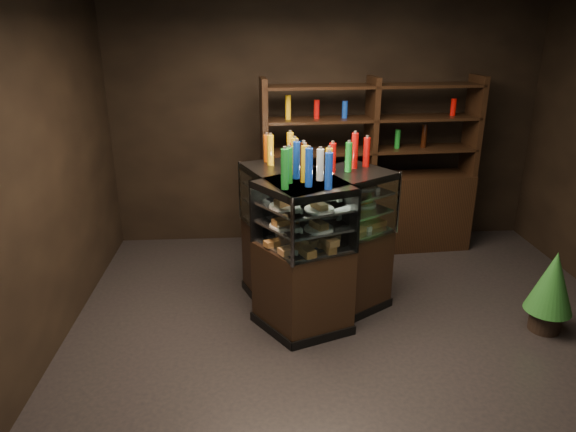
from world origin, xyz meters
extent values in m
plane|color=black|center=(0.00, 0.00, 0.00)|extent=(5.00, 5.00, 0.00)
cube|color=black|center=(0.00, 2.50, 1.50)|extent=(5.00, 0.02, 3.00)
cube|color=black|center=(-2.50, 0.00, 1.50)|extent=(0.02, 5.00, 3.00)
cube|color=black|center=(-0.25, 0.63, 0.39)|extent=(1.31, 1.14, 0.77)
cube|color=black|center=(-0.25, 0.63, 0.04)|extent=(1.35, 1.17, 0.08)
cube|color=black|center=(-0.25, 0.63, 1.28)|extent=(1.31, 1.14, 0.06)
cube|color=silver|center=(-0.25, 0.63, 0.78)|extent=(1.24, 1.07, 0.02)
cube|color=silver|center=(-0.25, 0.63, 0.96)|extent=(1.24, 1.07, 0.02)
cube|color=silver|center=(-0.25, 0.63, 1.12)|extent=(1.24, 1.07, 0.02)
cube|color=white|center=(-0.08, 0.38, 1.04)|extent=(0.99, 0.65, 0.54)
cylinder|color=silver|center=(0.40, 0.71, 1.04)|extent=(0.03, 0.03, 0.56)
cylinder|color=silver|center=(-0.58, 0.06, 1.04)|extent=(0.03, 0.03, 0.56)
cube|color=black|center=(-0.51, 0.72, 0.39)|extent=(0.97, 1.31, 0.77)
cube|color=black|center=(-0.51, 0.72, 0.04)|extent=(1.00, 1.35, 0.08)
cube|color=black|center=(-0.51, 0.72, 1.28)|extent=(0.97, 1.31, 0.06)
cube|color=silver|center=(-0.51, 0.72, 0.78)|extent=(0.91, 1.25, 0.02)
cube|color=silver|center=(-0.51, 0.72, 0.96)|extent=(0.91, 1.25, 0.02)
cube|color=silver|center=(-0.51, 0.72, 1.12)|extent=(0.91, 1.25, 0.02)
cube|color=white|center=(-0.80, 0.61, 1.04)|extent=(0.42, 1.11, 0.54)
cylinder|color=silver|center=(-0.58, 0.06, 1.04)|extent=(0.03, 0.03, 0.56)
cylinder|color=silver|center=(-1.00, 1.16, 1.04)|extent=(0.03, 0.03, 0.56)
cube|color=#C19045|center=(-0.65, 0.34, 0.82)|extent=(0.20, 0.17, 0.06)
cube|color=#C19045|center=(-0.53, 0.41, 0.82)|extent=(0.20, 0.17, 0.06)
cube|color=#C19045|center=(-0.41, 0.49, 0.82)|extent=(0.20, 0.17, 0.06)
cube|color=#C19045|center=(-0.29, 0.57, 0.82)|extent=(0.20, 0.17, 0.06)
cube|color=#C19045|center=(-0.18, 0.65, 0.82)|extent=(0.20, 0.17, 0.06)
cube|color=#C19045|center=(-0.06, 0.72, 0.82)|extent=(0.20, 0.17, 0.06)
cube|color=#C19045|center=(0.06, 0.80, 0.82)|extent=(0.20, 0.17, 0.06)
cube|color=#C19045|center=(0.18, 0.88, 0.82)|extent=(0.20, 0.17, 0.06)
cylinder|color=white|center=(-0.62, 0.39, 0.98)|extent=(0.24, 0.24, 0.01)
cube|color=#C19045|center=(-0.62, 0.39, 1.01)|extent=(0.19, 0.16, 0.05)
cylinder|color=white|center=(-0.25, 0.63, 0.98)|extent=(0.24, 0.24, 0.01)
cube|color=#C19045|center=(-0.25, 0.63, 1.01)|extent=(0.19, 0.16, 0.05)
cylinder|color=white|center=(0.12, 0.88, 0.98)|extent=(0.24, 0.24, 0.01)
cube|color=#C19045|center=(0.12, 0.88, 1.01)|extent=(0.19, 0.16, 0.05)
cylinder|color=white|center=(-0.62, 0.39, 1.14)|extent=(0.24, 0.24, 0.02)
cube|color=#C19045|center=(-0.62, 0.39, 1.18)|extent=(0.19, 0.16, 0.05)
cylinder|color=white|center=(-0.25, 0.63, 1.14)|extent=(0.24, 0.24, 0.02)
cube|color=#C19045|center=(-0.25, 0.63, 1.18)|extent=(0.19, 0.16, 0.05)
cylinder|color=white|center=(0.12, 0.88, 1.14)|extent=(0.24, 0.24, 0.02)
cube|color=#C19045|center=(0.12, 0.88, 1.18)|extent=(0.19, 0.16, 0.05)
cube|color=#C19045|center=(-0.71, 1.17, 0.82)|extent=(0.15, 0.20, 0.06)
cube|color=#C19045|center=(-0.67, 1.04, 0.82)|extent=(0.15, 0.20, 0.06)
cube|color=#C19045|center=(-0.62, 0.91, 0.82)|extent=(0.15, 0.20, 0.06)
cube|color=#C19045|center=(-0.57, 0.77, 0.82)|extent=(0.15, 0.20, 0.06)
cube|color=#C19045|center=(-0.52, 0.64, 0.82)|extent=(0.15, 0.20, 0.06)
cube|color=#C19045|center=(-0.47, 0.51, 0.82)|extent=(0.15, 0.20, 0.06)
cube|color=#C19045|center=(-0.42, 0.38, 0.82)|extent=(0.15, 0.20, 0.06)
cube|color=#C19045|center=(-0.37, 0.24, 0.82)|extent=(0.15, 0.20, 0.06)
cylinder|color=white|center=(-0.67, 1.14, 0.98)|extent=(0.24, 0.24, 0.01)
cube|color=#C19045|center=(-0.67, 1.14, 1.01)|extent=(0.14, 0.19, 0.05)
cylinder|color=white|center=(-0.51, 0.72, 0.98)|extent=(0.24, 0.24, 0.01)
cube|color=#C19045|center=(-0.51, 0.72, 1.01)|extent=(0.14, 0.19, 0.05)
cylinder|color=white|center=(-0.36, 0.30, 0.98)|extent=(0.24, 0.24, 0.01)
cube|color=#C19045|center=(-0.36, 0.30, 1.01)|extent=(0.14, 0.19, 0.05)
cylinder|color=white|center=(-0.67, 1.14, 1.14)|extent=(0.24, 0.24, 0.02)
cube|color=#C19045|center=(-0.67, 1.14, 1.18)|extent=(0.14, 0.19, 0.05)
cylinder|color=white|center=(-0.51, 0.72, 1.14)|extent=(0.24, 0.24, 0.02)
cube|color=#C19045|center=(-0.51, 0.72, 1.18)|extent=(0.14, 0.19, 0.05)
cylinder|color=white|center=(-0.36, 0.30, 1.14)|extent=(0.24, 0.24, 0.02)
cube|color=#C19045|center=(-0.36, 0.30, 1.18)|extent=(0.14, 0.19, 0.05)
cylinder|color=silver|center=(-0.66, 0.36, 1.45)|extent=(0.06, 0.06, 0.28)
cylinder|color=silver|center=(-0.66, 0.36, 1.60)|extent=(0.03, 0.03, 0.02)
cylinder|color=#147223|center=(-0.56, 0.43, 1.45)|extent=(0.06, 0.06, 0.28)
cylinder|color=silver|center=(-0.56, 0.43, 1.60)|extent=(0.03, 0.03, 0.02)
cylinder|color=black|center=(-0.46, 0.50, 1.45)|extent=(0.06, 0.06, 0.28)
cylinder|color=silver|center=(-0.46, 0.50, 1.60)|extent=(0.03, 0.03, 0.02)
cylinder|color=#0F38B2|center=(-0.35, 0.56, 1.45)|extent=(0.06, 0.06, 0.28)
cylinder|color=silver|center=(-0.35, 0.56, 1.60)|extent=(0.03, 0.03, 0.02)
cylinder|color=yellow|center=(-0.25, 0.63, 1.45)|extent=(0.06, 0.06, 0.28)
cylinder|color=silver|center=(-0.25, 0.63, 1.60)|extent=(0.03, 0.03, 0.02)
cylinder|color=#B20C0A|center=(-0.15, 0.70, 1.45)|extent=(0.06, 0.06, 0.28)
cylinder|color=silver|center=(-0.15, 0.70, 1.60)|extent=(0.03, 0.03, 0.02)
cylinder|color=#D8590A|center=(-0.04, 0.77, 1.45)|extent=(0.06, 0.06, 0.28)
cylinder|color=silver|center=(-0.04, 0.77, 1.60)|extent=(0.03, 0.03, 0.02)
cylinder|color=silver|center=(0.06, 0.84, 1.45)|extent=(0.06, 0.06, 0.28)
cylinder|color=silver|center=(0.06, 0.84, 1.60)|extent=(0.03, 0.03, 0.02)
cylinder|color=#147223|center=(0.16, 0.90, 1.45)|extent=(0.06, 0.06, 0.28)
cylinder|color=silver|center=(0.16, 0.90, 1.60)|extent=(0.03, 0.03, 0.02)
cylinder|color=silver|center=(-0.69, 1.18, 1.45)|extent=(0.06, 0.06, 0.28)
cylinder|color=silver|center=(-0.69, 1.18, 1.60)|extent=(0.03, 0.03, 0.02)
cylinder|color=#147223|center=(-0.64, 1.06, 1.45)|extent=(0.06, 0.06, 0.28)
cylinder|color=silver|center=(-0.64, 1.06, 1.60)|extent=(0.03, 0.03, 0.02)
cylinder|color=black|center=(-0.60, 0.95, 1.45)|extent=(0.06, 0.06, 0.28)
cylinder|color=silver|center=(-0.60, 0.95, 1.60)|extent=(0.03, 0.03, 0.02)
cylinder|color=#0F38B2|center=(-0.56, 0.83, 1.45)|extent=(0.06, 0.06, 0.28)
cylinder|color=silver|center=(-0.56, 0.83, 1.60)|extent=(0.03, 0.03, 0.02)
cylinder|color=yellow|center=(-0.51, 0.72, 1.45)|extent=(0.06, 0.06, 0.28)
cylinder|color=silver|center=(-0.51, 0.72, 1.60)|extent=(0.03, 0.03, 0.02)
cylinder|color=#B20C0A|center=(-0.47, 0.60, 1.45)|extent=(0.06, 0.06, 0.28)
cylinder|color=silver|center=(-0.47, 0.60, 1.60)|extent=(0.03, 0.03, 0.02)
cylinder|color=#D8590A|center=(-0.43, 0.49, 1.45)|extent=(0.06, 0.06, 0.28)
cylinder|color=silver|center=(-0.43, 0.49, 1.60)|extent=(0.03, 0.03, 0.02)
cylinder|color=silver|center=(-0.38, 0.37, 1.45)|extent=(0.06, 0.06, 0.28)
cylinder|color=silver|center=(-0.38, 0.37, 1.60)|extent=(0.03, 0.03, 0.02)
cylinder|color=#147223|center=(-0.34, 0.25, 1.45)|extent=(0.06, 0.06, 0.28)
cylinder|color=silver|center=(-0.34, 0.25, 1.60)|extent=(0.03, 0.03, 0.02)
cylinder|color=black|center=(1.64, 0.22, 0.10)|extent=(0.26, 0.26, 0.20)
cone|color=#1B6127|center=(1.64, 0.22, 0.47)|extent=(0.39, 0.39, 0.54)
cone|color=#1B6127|center=(1.64, 0.22, 0.65)|extent=(0.31, 0.31, 0.38)
cube|color=black|center=(0.44, 2.05, 0.45)|extent=(2.45, 0.58, 0.90)
cube|color=black|center=(-0.74, 1.97, 1.45)|extent=(0.09, 0.38, 1.10)
cube|color=black|center=(0.44, 2.05, 1.45)|extent=(0.09, 0.38, 1.10)
cube|color=black|center=(1.62, 2.13, 1.45)|extent=(0.09, 0.38, 1.10)
cube|color=black|center=(0.44, 2.05, 1.20)|extent=(2.40, 0.54, 0.03)
cube|color=black|center=(0.44, 2.05, 1.55)|extent=(2.40, 0.54, 0.03)
cube|color=black|center=(0.44, 2.05, 1.90)|extent=(2.40, 0.54, 0.03)
cylinder|color=silver|center=(-0.48, 1.99, 1.32)|extent=(0.06, 0.06, 0.22)
cylinder|color=#147223|center=(-0.18, 2.01, 1.32)|extent=(0.06, 0.06, 0.22)
cylinder|color=black|center=(0.13, 2.03, 1.32)|extent=(0.06, 0.06, 0.22)
cylinder|color=#0F38B2|center=(0.44, 2.05, 1.32)|extent=(0.06, 0.06, 0.22)
cylinder|color=yellow|center=(0.75, 2.07, 1.32)|extent=(0.06, 0.06, 0.22)
cylinder|color=#B20C0A|center=(1.05, 2.09, 1.32)|extent=(0.06, 0.06, 0.22)
cylinder|color=#D8590A|center=(1.36, 2.11, 1.32)|extent=(0.06, 0.06, 0.22)
camera|label=1|loc=(-0.86, -3.49, 2.49)|focal=32.00mm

